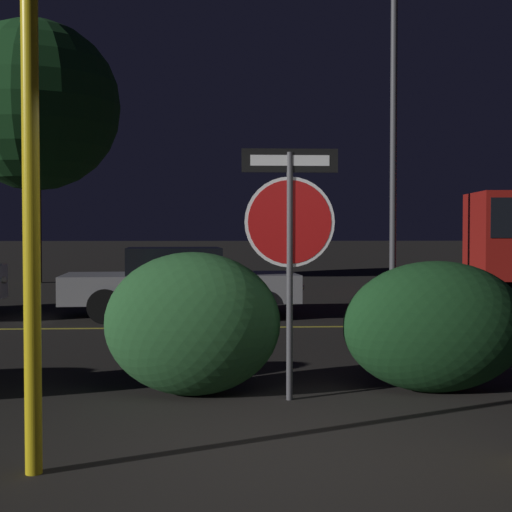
{
  "coord_description": "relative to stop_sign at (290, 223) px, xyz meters",
  "views": [
    {
      "loc": [
        -0.53,
        -4.88,
        1.57
      ],
      "look_at": [
        -0.07,
        3.4,
        1.3
      ],
      "focal_mm": 50.0,
      "sensor_mm": 36.0,
      "label": 1
    }
  ],
  "objects": [
    {
      "name": "street_lamp",
      "position": [
        3.58,
        10.39,
        3.24
      ],
      "size": [
        0.42,
        0.42,
        8.04
      ],
      "color": "#4C4C51",
      "rests_on": "ground_plane"
    },
    {
      "name": "hedge_bush_2",
      "position": [
        -0.91,
        0.24,
        -0.97
      ],
      "size": [
        1.69,
        1.0,
        1.38
      ],
      "primitive_type": "ellipsoid",
      "color": "#285B2D",
      "rests_on": "ground_plane"
    },
    {
      "name": "ground_plane",
      "position": [
        -0.15,
        -1.73,
        -1.66
      ],
      "size": [
        260.0,
        260.0,
        0.0
      ],
      "primitive_type": "plane",
      "color": "black"
    },
    {
      "name": "tree_0",
      "position": [
        -6.29,
        15.94,
        3.83
      ],
      "size": [
        5.25,
        5.25,
        8.13
      ],
      "color": "#422D1E",
      "rests_on": "ground_plane"
    },
    {
      "name": "road_center_stripe",
      "position": [
        -0.15,
        5.12,
        -1.66
      ],
      "size": [
        43.47,
        0.12,
        0.01
      ],
      "primitive_type": "cube",
      "color": "gold",
      "rests_on": "ground_plane"
    },
    {
      "name": "passing_car_3",
      "position": [
        -1.37,
        6.65,
        -1.01
      ],
      "size": [
        4.46,
        2.07,
        1.29
      ],
      "rotation": [
        0.0,
        0.0,
        -1.5
      ],
      "color": "#9E9EA3",
      "rests_on": "ground_plane"
    },
    {
      "name": "hedge_bush_3",
      "position": [
        1.47,
        0.24,
        -1.02
      ],
      "size": [
        1.84,
        0.87,
        1.29
      ],
      "primitive_type": "ellipsoid",
      "color": "#19421E",
      "rests_on": "ground_plane"
    },
    {
      "name": "yellow_pole_left",
      "position": [
        -1.87,
        -1.94,
        -0.13
      ],
      "size": [
        0.11,
        0.11,
        3.06
      ],
      "primitive_type": "cylinder",
      "color": "yellow",
      "rests_on": "ground_plane"
    },
    {
      "name": "stop_sign",
      "position": [
        0.0,
        0.0,
        0.0
      ],
      "size": [
        0.9,
        0.06,
        2.35
      ],
      "rotation": [
        0.0,
        0.0,
        -0.01
      ],
      "color": "#4C4C51",
      "rests_on": "ground_plane"
    }
  ]
}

